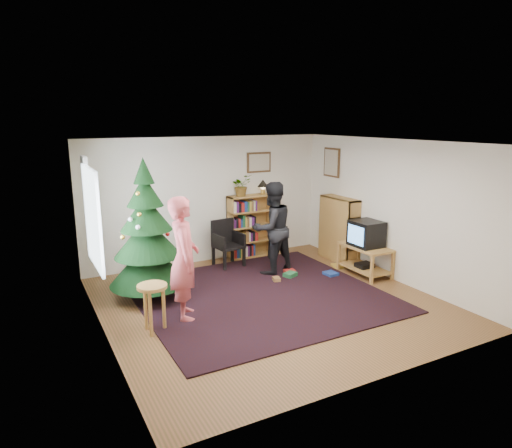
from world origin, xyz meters
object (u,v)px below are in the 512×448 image
bookshelf_right (339,228)px  armchair (226,241)px  table_lamp (263,184)px  stool (153,296)px  christmas_tree (147,241)px  bookshelf_back (250,225)px  crt_tv (366,234)px  picture_right (332,162)px  person_by_chair (272,228)px  tv_stand (365,257)px  picture_back (259,162)px  person_standing (184,258)px  potted_plant (241,185)px

bookshelf_right → armchair: 2.29m
table_lamp → stool: bearing=-140.8°
christmas_tree → stool: christmas_tree is taller
bookshelf_back → crt_tv: (1.34, -2.03, 0.12)m
picture_right → person_by_chair: 2.12m
bookshelf_right → table_lamp: bearing=47.2°
bookshelf_back → tv_stand: 2.46m
crt_tv → armchair: size_ratio=0.59×
picture_back → person_standing: bearing=-136.2°
tv_stand → person_standing: person_standing is taller
christmas_tree → tv_stand: 3.96m
bookshelf_back → person_standing: size_ratio=0.72×
crt_tv → table_lamp: size_ratio=1.75×
picture_back → stool: (-3.04, -2.64, -1.43)m
armchair → crt_tv: bearing=-46.8°
tv_stand → crt_tv: bearing=180.0°
tv_stand → christmas_tree: bearing=168.9°
crt_tv → picture_right: bearing=79.9°
picture_back → bookshelf_right: size_ratio=0.42×
christmas_tree → crt_tv: bearing=-11.1°
stool → person_standing: person_standing is taller
crt_tv → table_lamp: 2.40m
person_standing → tv_stand: bearing=-71.8°
bookshelf_right → person_standing: person_standing is taller
person_standing → armchair: bearing=-23.7°
christmas_tree → armchair: (1.80, 0.97, -0.46)m
armchair → stool: 3.02m
bookshelf_back → stool: 3.73m
picture_right → christmas_tree: size_ratio=0.26×
christmas_tree → person_standing: christmas_tree is taller
crt_tv → person_standing: bearing=-176.4°
picture_back → potted_plant: picture_back is taller
crt_tv → table_lamp: (-1.04, 2.03, 0.72)m
bookshelf_back → table_lamp: 0.90m
armchair → table_lamp: 1.45m
picture_back → picture_right: 1.51m
person_standing → crt_tv: bearing=-71.8°
person_by_chair → stool: bearing=20.6°
person_standing → bookshelf_back: bearing=-30.0°
christmas_tree → stool: 1.32m
table_lamp → person_standing: bearing=-138.2°
bookshelf_back → stool: bookshelf_back is taller
person_standing → bookshelf_right: bearing=-57.8°
tv_stand → person_by_chair: size_ratio=0.57×
stool → armchair: bearing=46.5°
bookshelf_right → person_by_chair: size_ratio=0.75×
stool → person_by_chair: size_ratio=0.39×
picture_back → table_lamp: picture_back is taller
crt_tv → tv_stand: bearing=-0.0°
person_standing → person_by_chair: size_ratio=1.04×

